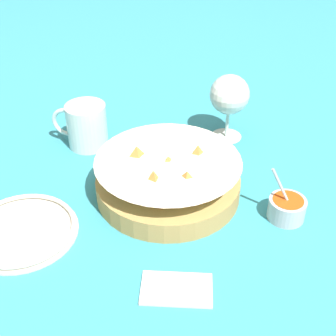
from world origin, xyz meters
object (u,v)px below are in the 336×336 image
(beer_mug, at_px, (86,127))
(food_basket, at_px, (168,179))
(side_plate, at_px, (22,230))
(wine_glass, at_px, (229,96))
(sauce_cup, at_px, (287,208))

(beer_mug, bearing_deg, food_basket, 148.89)
(beer_mug, relative_size, side_plate, 0.65)
(food_basket, height_order, wine_glass, wine_glass)
(beer_mug, bearing_deg, sauce_cup, 162.03)
(sauce_cup, height_order, wine_glass, wine_glass)
(wine_glass, relative_size, beer_mug, 1.19)
(sauce_cup, xyz_separation_m, wine_glass, (0.14, -0.25, 0.08))
(food_basket, height_order, sauce_cup, sauce_cup)
(side_plate, bearing_deg, food_basket, -142.70)
(food_basket, xyz_separation_m, sauce_cup, (-0.22, 0.01, -0.01))
(sauce_cup, height_order, beer_mug, sauce_cup)
(beer_mug, xyz_separation_m, side_plate, (0.00, 0.29, -0.04))
(sauce_cup, xyz_separation_m, side_plate, (0.43, 0.15, -0.01))
(sauce_cup, distance_m, beer_mug, 0.45)
(food_basket, bearing_deg, side_plate, 37.30)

